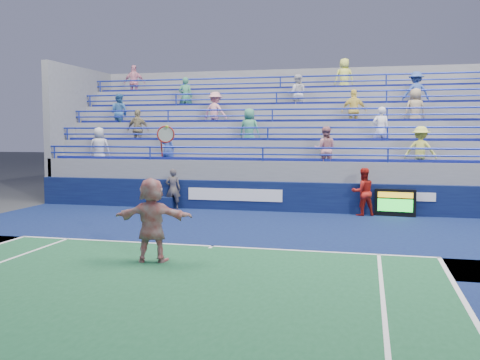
% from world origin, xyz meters
% --- Properties ---
extents(ground, '(120.00, 120.00, 0.00)m').
position_xyz_m(ground, '(0.00, 0.00, 0.00)').
color(ground, '#333538').
extents(sponsor_wall, '(18.00, 0.32, 1.10)m').
position_xyz_m(sponsor_wall, '(0.00, 6.50, 0.55)').
color(sponsor_wall, '#0A103A').
rests_on(sponsor_wall, ground).
extents(bleacher_stand, '(18.00, 5.60, 6.13)m').
position_xyz_m(bleacher_stand, '(-0.00, 10.27, 1.55)').
color(bleacher_stand, slate).
rests_on(bleacher_stand, ground).
extents(serve_speed_board, '(1.39, 0.28, 0.95)m').
position_xyz_m(serve_speed_board, '(4.77, 6.24, 0.48)').
color(serve_speed_board, black).
rests_on(serve_speed_board, ground).
extents(judge_chair, '(0.52, 0.52, 0.84)m').
position_xyz_m(judge_chair, '(-3.56, 6.06, 0.27)').
color(judge_chair, '#0D173E').
rests_on(judge_chair, ground).
extents(tennis_player, '(1.83, 0.80, 3.06)m').
position_xyz_m(tennis_player, '(-0.86, -1.83, 0.96)').
color(tennis_player, silver).
rests_on(tennis_player, ground).
extents(line_judge, '(0.64, 0.50, 1.55)m').
position_xyz_m(line_judge, '(-3.35, 6.16, 0.78)').
color(line_judge, '#121733').
rests_on(line_judge, ground).
extents(ball_girl, '(1.00, 0.90, 1.68)m').
position_xyz_m(ball_girl, '(3.67, 6.18, 0.84)').
color(ball_girl, '#A91A13').
rests_on(ball_girl, ground).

